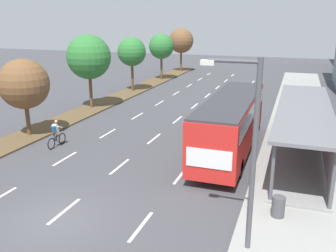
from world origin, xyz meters
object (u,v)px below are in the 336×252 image
Objects in this scene: median_tree_farthest at (181,41)px; streetlight at (249,144)px; bus_shelter at (308,126)px; median_tree_fifth at (161,46)px; median_tree_third at (89,57)px; trash_bin at (278,207)px; median_tree_second at (24,84)px; median_tree_fourth at (132,52)px; bus at (231,119)px; cyclist at (56,135)px.

streetlight is (15.55, -42.12, -0.72)m from median_tree_farthest.
streetlight is at bearing -101.74° from bus_shelter.
median_tree_fifth is at bearing -89.96° from median_tree_farthest.
median_tree_third reaches higher than trash_bin.
median_tree_second is 0.89× the size of median_tree_fourth.
median_tree_farthest is 0.97× the size of streetlight.
bus_shelter is at bearing 78.26° from streetlight.
bus_shelter is 4.33m from bus.
cyclist is at bearing 151.25° from streetlight.
median_tree_farthest reaches higher than median_tree_fifth.
bus_shelter is 18.01m from median_tree_second.
cyclist is at bearing -80.15° from median_tree_fourth.
median_tree_third is 8.51m from median_tree_fourth.
median_tree_third is 1.09× the size of median_tree_fifth.
median_tree_fourth is (-3.16, 18.18, 3.54)m from cyclist.
bus_shelter is 15.12m from cyclist.
median_tree_fourth reaches higher than bus.
median_tree_farthest is (-13.38, 32.57, 2.54)m from bus.
median_tree_third reaches higher than bus_shelter.
median_tree_second is at bearing -90.35° from median_tree_fifth.
median_tree_fifth is (0.23, 8.51, 0.02)m from median_tree_fourth.
cyclist is at bearing -20.73° from median_tree_second.
median_tree_fourth is 0.89× the size of streetlight.
bus_shelter is at bearing 8.18° from bus.
median_tree_third reaches higher than median_tree_second.
streetlight is at bearing -77.21° from bus.
median_tree_second is 8.56m from median_tree_third.
median_tree_fourth reaches higher than bus_shelter.
streetlight reaches higher than median_tree_fifth.
bus is 1.96× the size of median_tree_fourth.
trash_bin is at bearing -53.39° from median_tree_fourth.
trash_bin is at bearing -17.99° from cyclist.
median_tree_farthest is 7.45× the size of trash_bin.
median_tree_fifth reaches higher than trash_bin.
median_tree_third is 1.10× the size of median_tree_fourth.
median_tree_fifth is (-2.93, 26.69, 3.56)m from cyclist.
median_tree_farthest is at bearing 94.76° from cyclist.
trash_bin is (16.57, -31.12, -3.77)m from median_tree_fifth.
bus is 15.63m from median_tree_third.
streetlight is (12.61, -6.92, 3.10)m from cyclist.
median_tree_third is at bearing 152.83° from bus.
bus is 1.74× the size of streetlight.
median_tree_fourth is 0.99× the size of median_tree_fifth.
streetlight reaches higher than trash_bin.
median_tree_second is at bearing -88.67° from median_tree_third.
median_tree_fifth is at bearing 89.65° from median_tree_second.
bus_shelter is at bearing 6.66° from median_tree_second.
median_tree_fourth is 28.42m from trash_bin.
median_tree_fourth is (-0.07, 17.01, 0.72)m from median_tree_second.
median_tree_third is at bearing 133.76° from streetlight.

